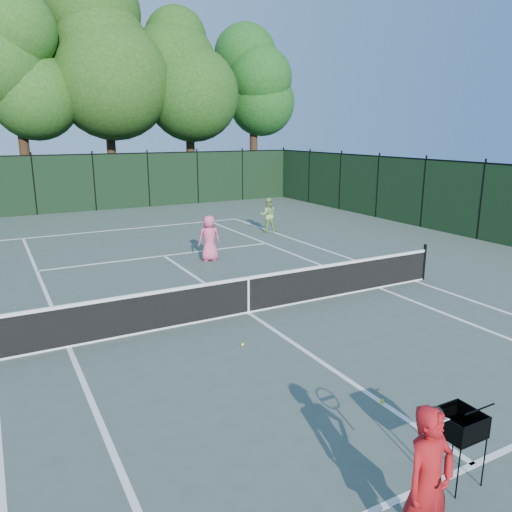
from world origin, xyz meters
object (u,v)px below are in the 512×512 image
player_pink (209,238)px  loose_ball_midcourt (242,345)px  ball_hopper (459,424)px  loose_ball_near_cart (382,401)px  player_green (268,215)px  coach (428,484)px

player_pink → loose_ball_midcourt: size_ratio=22.61×
loose_ball_midcourt → player_pink: bearing=72.1°
ball_hopper → loose_ball_near_cart: bearing=75.0°
player_pink → player_green: 5.27m
player_green → loose_ball_near_cart: 14.05m
loose_ball_near_cart → coach: bearing=-124.5°
coach → loose_ball_midcourt: size_ratio=24.55×
coach → ball_hopper: 1.33m
player_green → ball_hopper: 15.90m
loose_ball_near_cart → player_green: bearing=67.8°
player_green → loose_ball_near_cart: (-5.30, -12.99, -0.71)m
player_pink → coach: bearing=84.7°
player_pink → ball_hopper: bearing=89.7°
coach → ball_hopper: bearing=25.7°
loose_ball_near_cart → loose_ball_midcourt: 3.19m
coach → loose_ball_near_cart: coach is taller
player_pink → player_green: bearing=-133.6°
coach → loose_ball_near_cart: bearing=53.9°
player_green → loose_ball_near_cart: player_green is taller
player_pink → loose_ball_midcourt: player_pink is taller
loose_ball_near_cart → loose_ball_midcourt: size_ratio=1.00×
ball_hopper → loose_ball_near_cart: ball_hopper is taller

